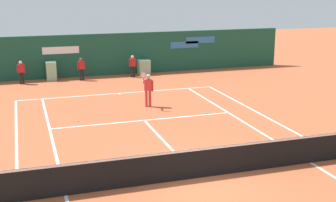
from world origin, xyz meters
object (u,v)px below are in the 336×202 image
at_px(player_on_baseline, 148,88).
at_px(ball_kid_left_post, 133,65).
at_px(tennis_ball_mid_court, 78,121).
at_px(ball_kid_centre_post, 21,71).
at_px(ball_kid_right_post, 81,67).

bearing_deg(player_on_baseline, ball_kid_left_post, -84.03).
bearing_deg(tennis_ball_mid_court, ball_kid_centre_post, 103.93).
height_order(ball_kid_centre_post, ball_kid_right_post, ball_kid_right_post).
height_order(player_on_baseline, ball_kid_right_post, player_on_baseline).
height_order(ball_kid_centre_post, ball_kid_left_post, ball_kid_left_post).
bearing_deg(player_on_baseline, ball_kid_centre_post, -37.84).
distance_m(ball_kid_left_post, ball_kid_right_post, 3.20).
distance_m(player_on_baseline, ball_kid_left_post, 7.29).
xyz_separation_m(ball_kid_left_post, ball_kid_right_post, (-3.20, 0.00, -0.00)).
relative_size(ball_kid_centre_post, ball_kid_left_post, 1.00).
relative_size(player_on_baseline, ball_kid_right_post, 1.30).
relative_size(ball_kid_left_post, ball_kid_right_post, 1.00).
bearing_deg(player_on_baseline, tennis_ball_mid_court, 36.21).
xyz_separation_m(player_on_baseline, ball_kid_centre_post, (-5.69, 7.22, -0.15)).
relative_size(ball_kid_centre_post, tennis_ball_mid_court, 20.31).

